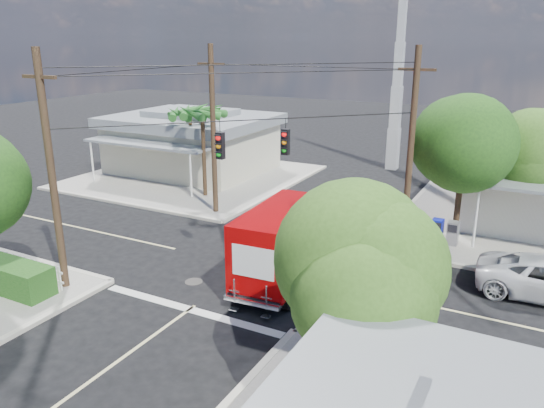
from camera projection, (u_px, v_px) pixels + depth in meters
The scene contains 15 objects.
ground at pixel (250, 266), 22.56m from camera, with size 120.00×120.00×0.00m, color black.
sidewalk_ne at pixel (543, 228), 26.85m from camera, with size 14.12×14.12×0.14m.
sidewalk_nw at pixel (193, 177), 36.56m from camera, with size 14.12×14.12×0.14m.
road_markings at pixel (232, 279), 21.32m from camera, with size 32.00×32.00×0.01m.
building_nw at pixel (192, 141), 37.75m from camera, with size 10.80×10.20×4.30m.
radio_tower at pixel (397, 91), 37.50m from camera, with size 0.80×0.80×17.00m.
tree_ne_front at pixel (465, 144), 23.60m from camera, with size 4.21×4.14×6.66m.
tree_ne_back at pixel (530, 153), 24.47m from camera, with size 3.77×3.66×5.82m.
tree_se at pixel (354, 278), 12.11m from camera, with size 3.67×3.54×5.62m.
palm_nw_front at pixel (202, 114), 30.71m from camera, with size 3.01×3.08×5.59m.
palm_nw_back at pixel (190, 115), 32.98m from camera, with size 3.01×3.08×5.19m.
utility_poles at pixel (236, 148), 23.21m from camera, with size 12.00×10.68×9.00m.
picket_fence at pixel (10, 263), 21.12m from camera, with size 5.94×0.06×1.00m.
vending_boxes at pixel (437, 231), 24.68m from camera, with size 1.90×0.50×1.10m.
delivery_truck at pixel (289, 241), 21.02m from camera, with size 2.69×7.27×3.09m.
Camera 1 is at (10.53, -17.88, 9.29)m, focal length 35.00 mm.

